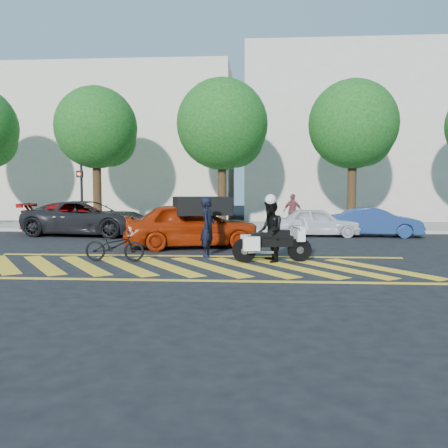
# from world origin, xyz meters

# --- Properties ---
(ground) EXTENTS (90.00, 90.00, 0.00)m
(ground) POSITION_xyz_m (0.00, 0.00, 0.00)
(ground) COLOR black
(ground) RESTS_ON ground
(sidewalk) EXTENTS (60.00, 5.00, 0.15)m
(sidewalk) POSITION_xyz_m (0.00, 12.00, 0.07)
(sidewalk) COLOR #9E998E
(sidewalk) RESTS_ON ground
(crosswalk) EXTENTS (12.33, 4.00, 0.01)m
(crosswalk) POSITION_xyz_m (-0.04, 0.00, 0.00)
(crosswalk) COLOR yellow
(crosswalk) RESTS_ON ground
(building_left) EXTENTS (16.00, 8.00, 10.00)m
(building_left) POSITION_xyz_m (-8.00, 21.00, 5.00)
(building_left) COLOR beige
(building_left) RESTS_ON ground
(building_right) EXTENTS (16.00, 8.00, 11.00)m
(building_right) POSITION_xyz_m (9.00, 21.00, 5.50)
(building_right) COLOR beige
(building_right) RESTS_ON ground
(tree_left) EXTENTS (4.20, 4.20, 7.26)m
(tree_left) POSITION_xyz_m (-6.37, 12.06, 4.99)
(tree_left) COLOR black
(tree_left) RESTS_ON ground
(tree_center) EXTENTS (4.60, 4.60, 7.56)m
(tree_center) POSITION_xyz_m (0.13, 12.06, 5.10)
(tree_center) COLOR black
(tree_center) RESTS_ON ground
(tree_right) EXTENTS (4.40, 4.40, 7.41)m
(tree_right) POSITION_xyz_m (6.63, 12.06, 5.05)
(tree_right) COLOR black
(tree_right) RESTS_ON ground
(signal_pole) EXTENTS (0.28, 0.43, 3.20)m
(signal_pole) POSITION_xyz_m (-6.50, 9.74, 1.92)
(signal_pole) COLOR black
(signal_pole) RESTS_ON ground
(officer_bike) EXTENTS (0.53, 0.71, 1.77)m
(officer_bike) POSITION_xyz_m (0.31, 1.90, 0.89)
(officer_bike) COLOR black
(officer_bike) RESTS_ON ground
(bicycle) EXTENTS (1.68, 0.62, 0.88)m
(bicycle) POSITION_xyz_m (-2.18, 0.73, 0.44)
(bicycle) COLOR black
(bicycle) RESTS_ON ground
(police_motorcycle) EXTENTS (2.19, 0.82, 0.97)m
(police_motorcycle) POSITION_xyz_m (2.15, 0.88, 0.53)
(police_motorcycle) COLOR black
(police_motorcycle) RESTS_ON ground
(officer_moto) EXTENTS (0.78, 0.93, 1.72)m
(officer_moto) POSITION_xyz_m (2.13, 0.89, 0.86)
(officer_moto) COLOR black
(officer_moto) RESTS_ON ground
(red_convertible) EXTENTS (4.90, 2.93, 1.56)m
(red_convertible) POSITION_xyz_m (-0.45, 3.87, 0.78)
(red_convertible) COLOR #9D2407
(red_convertible) RESTS_ON ground
(parked_left) EXTENTS (5.07, 2.46, 1.42)m
(parked_left) POSITION_xyz_m (-6.20, 8.54, 0.71)
(parked_left) COLOR #9F090A
(parked_left) RESTS_ON ground
(parked_mid_left) EXTENTS (5.66, 3.16, 1.50)m
(parked_mid_left) POSITION_xyz_m (-5.50, 7.80, 0.75)
(parked_mid_left) COLOR black
(parked_mid_left) RESTS_ON ground
(parked_mid_right) EXTENTS (3.61, 1.51, 1.22)m
(parked_mid_right) POSITION_xyz_m (4.34, 8.14, 0.61)
(parked_mid_right) COLOR silver
(parked_mid_right) RESTS_ON ground
(parked_right) EXTENTS (3.87, 1.75, 1.23)m
(parked_right) POSITION_xyz_m (6.76, 8.16, 0.62)
(parked_right) COLOR navy
(parked_right) RESTS_ON ground
(pedestrian_right) EXTENTS (1.02, 0.82, 1.63)m
(pedestrian_right) POSITION_xyz_m (3.45, 10.16, 0.96)
(pedestrian_right) COLOR brown
(pedestrian_right) RESTS_ON sidewalk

